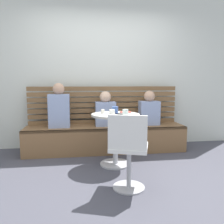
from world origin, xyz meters
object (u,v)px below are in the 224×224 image
at_px(cup_glass_short, 125,112).
at_px(white_chair, 128,149).
at_px(cafe_table, 115,129).
at_px(cup_ceramic_white, 112,112).
at_px(cup_mug_blue, 115,110).
at_px(booth_bench, 106,139).
at_px(person_child_middle, 149,110).
at_px(phone_on_table, 120,114).
at_px(person_adult, 59,108).
at_px(cup_espresso_small, 103,111).
at_px(person_child_left, 106,111).
at_px(plate_small, 125,112).

bearing_deg(cup_glass_short, white_chair, -98.47).
height_order(cafe_table, cup_glass_short, cup_glass_short).
xyz_separation_m(cup_ceramic_white, cup_mug_blue, (0.07, 0.17, 0.01)).
distance_m(booth_bench, cup_ceramic_white, 0.93).
bearing_deg(cup_ceramic_white, person_child_middle, 45.47).
height_order(person_child_middle, cup_glass_short, person_child_middle).
bearing_deg(cup_glass_short, phone_on_table, 120.07).
relative_size(person_adult, person_child_middle, 1.22).
relative_size(cup_mug_blue, phone_on_table, 0.68).
xyz_separation_m(cup_ceramic_white, cup_espresso_small, (-0.11, 0.16, -0.01)).
distance_m(person_child_left, cup_mug_blue, 0.63).
bearing_deg(plate_small, person_child_middle, 46.62).
bearing_deg(cup_ceramic_white, person_child_left, 89.87).
xyz_separation_m(person_child_left, phone_on_table, (0.11, -0.77, 0.04)).
xyz_separation_m(person_adult, person_child_middle, (1.54, 0.01, -0.07)).
relative_size(booth_bench, cup_ceramic_white, 33.75).
distance_m(cafe_table, person_adult, 1.11).
distance_m(cafe_table, plate_small, 0.31).
bearing_deg(person_adult, cup_mug_blue, -35.54).
height_order(cafe_table, phone_on_table, phone_on_table).
xyz_separation_m(person_adult, cup_ceramic_white, (0.77, -0.77, 0.01)).
relative_size(cafe_table, phone_on_table, 5.29).
bearing_deg(person_child_left, cup_mug_blue, -83.78).
distance_m(white_chair, cup_espresso_small, 0.96).
bearing_deg(cup_ceramic_white, plate_small, 42.58).
height_order(person_child_left, cup_mug_blue, person_child_left).
bearing_deg(cup_espresso_small, phone_on_table, -30.57).
relative_size(white_chair, cup_ceramic_white, 10.63).
height_order(person_child_left, cup_espresso_small, person_child_left).
xyz_separation_m(booth_bench, person_child_left, (0.00, 0.04, 0.48)).
xyz_separation_m(person_child_middle, cup_espresso_small, (-0.88, -0.63, 0.07)).
height_order(person_child_middle, cup_mug_blue, person_child_middle).
bearing_deg(white_chair, plate_small, 80.47).
bearing_deg(booth_bench, cup_mug_blue, -83.19).
xyz_separation_m(white_chair, person_adult, (-0.84, 1.50, 0.30)).
distance_m(person_child_middle, cup_ceramic_white, 1.10).
relative_size(cup_espresso_small, cup_glass_short, 0.70).
xyz_separation_m(person_child_left, cup_mug_blue, (0.07, -0.62, 0.09)).
distance_m(booth_bench, cup_mug_blue, 0.82).
xyz_separation_m(person_adult, cup_mug_blue, (0.84, -0.60, 0.02)).
xyz_separation_m(white_chair, cup_glass_short, (0.10, 0.66, 0.32)).
distance_m(person_child_middle, plate_small, 0.79).
relative_size(cup_glass_short, phone_on_table, 0.57).
height_order(person_child_left, cup_ceramic_white, person_child_left).
bearing_deg(person_child_middle, person_child_left, 179.30).
bearing_deg(plate_small, person_child_left, 111.59).
distance_m(person_child_middle, phone_on_table, 1.00).
distance_m(white_chair, cup_mug_blue, 0.96).
distance_m(cafe_table, cup_espresso_small, 0.31).
bearing_deg(cup_mug_blue, person_adult, 144.46).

